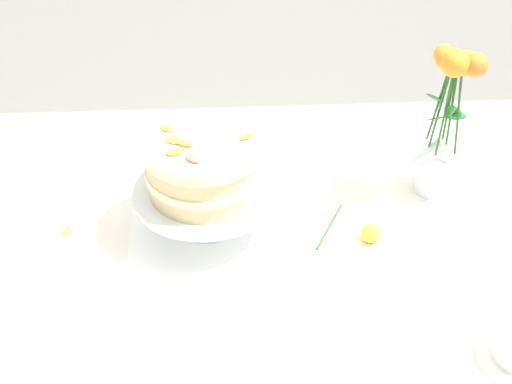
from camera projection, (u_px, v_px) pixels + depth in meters
dining_table at (289, 286)px, 1.27m from camera, size 1.40×1.00×0.74m
linen_napkin at (208, 226)px, 1.27m from camera, size 0.33×0.33×0.00m
cake_stand at (206, 195)px, 1.22m from camera, size 0.29×0.29×0.10m
layer_cake at (204, 165)px, 1.18m from camera, size 0.23×0.23×0.12m
flower_vase at (443, 126)px, 1.27m from camera, size 0.11×0.12×0.35m
fallen_rose at (368, 231)px, 1.23m from camera, size 0.13×0.14×0.04m
loose_petal_0 at (67, 231)px, 1.26m from camera, size 0.02×0.03×0.00m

